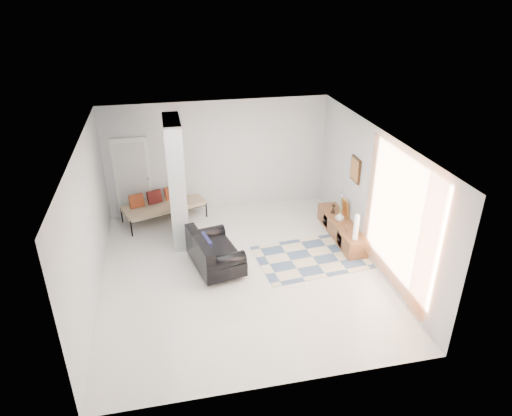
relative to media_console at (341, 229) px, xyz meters
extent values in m
plane|color=white|center=(-2.52, -0.90, -0.20)|extent=(6.00, 6.00, 0.00)
plane|color=white|center=(-2.52, -0.90, 2.60)|extent=(6.00, 6.00, 0.00)
plane|color=silver|center=(-2.52, 2.10, 1.20)|extent=(6.00, 0.00, 6.00)
plane|color=silver|center=(-2.52, -3.90, 1.20)|extent=(6.00, 0.00, 6.00)
plane|color=silver|center=(-5.27, -0.90, 1.20)|extent=(0.00, 6.00, 6.00)
plane|color=silver|center=(0.23, -0.90, 1.20)|extent=(0.00, 6.00, 6.00)
cube|color=#AEB4B6|center=(-3.62, 0.70, 1.20)|extent=(0.35, 1.20, 2.80)
cube|color=white|center=(-4.62, 2.06, 0.82)|extent=(0.85, 0.06, 2.04)
plane|color=orange|center=(0.15, -2.05, 1.25)|extent=(0.00, 2.55, 2.55)
cube|color=black|center=(0.20, 0.00, 1.45)|extent=(0.04, 0.45, 0.55)
cube|color=brown|center=(0.00, 0.00, 0.00)|extent=(0.45, 2.04, 0.40)
cube|color=black|center=(-0.22, -0.46, 0.00)|extent=(0.02, 0.27, 0.28)
cube|color=black|center=(-0.22, 0.45, 0.00)|extent=(0.02, 0.27, 0.28)
cube|color=gold|center=(0.18, 0.28, 0.40)|extent=(0.09, 0.32, 0.40)
cube|color=silver|center=(-0.10, -0.46, 0.26)|extent=(0.04, 0.10, 0.12)
cylinder|color=silver|center=(-3.17, -1.28, -0.15)|extent=(0.05, 0.05, 0.10)
cylinder|color=silver|center=(-3.42, -0.15, -0.15)|extent=(0.05, 0.05, 0.10)
cylinder|color=silver|center=(-2.55, -1.14, -0.15)|extent=(0.05, 0.05, 0.10)
cylinder|color=silver|center=(-2.80, -0.02, -0.15)|extent=(0.05, 0.05, 0.10)
cube|color=black|center=(-2.99, -0.65, 0.05)|extent=(1.11, 1.54, 0.30)
cube|color=black|center=(-3.30, -0.72, 0.38)|extent=(0.49, 1.41, 0.36)
cylinder|color=black|center=(-2.86, -1.21, 0.28)|extent=(0.84, 0.44, 0.28)
cylinder|color=black|center=(-3.11, -0.08, 0.28)|extent=(0.84, 0.44, 0.28)
cube|color=black|center=(-3.18, -0.69, 0.40)|extent=(0.25, 0.53, 0.31)
cylinder|color=black|center=(-4.72, 1.02, 0.00)|extent=(0.04, 0.04, 0.40)
cylinder|color=black|center=(-2.92, 1.63, 0.00)|extent=(0.04, 0.04, 0.40)
cylinder|color=black|center=(-4.97, 1.77, 0.00)|extent=(0.04, 0.04, 0.40)
cylinder|color=black|center=(-3.17, 2.37, 0.00)|extent=(0.04, 0.04, 0.40)
cube|color=beige|center=(-3.94, 1.70, 0.18)|extent=(2.07, 1.38, 0.12)
cube|color=#94391B|center=(-4.57, 1.64, 0.40)|extent=(0.37, 0.26, 0.33)
cube|color=maroon|center=(-4.15, 1.79, 0.40)|extent=(0.37, 0.26, 0.33)
cube|color=#94391B|center=(-3.73, 1.93, 0.40)|extent=(0.37, 0.26, 0.33)
cube|color=beige|center=(-0.92, -0.70, -0.20)|extent=(2.47, 1.76, 0.01)
cylinder|color=white|center=(-0.02, -0.79, 0.48)|extent=(0.10, 0.10, 0.57)
imported|color=silver|center=(-0.05, 0.04, 0.30)|extent=(0.21, 0.21, 0.21)
camera|label=1|loc=(-3.82, -8.54, 5.10)|focal=32.00mm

